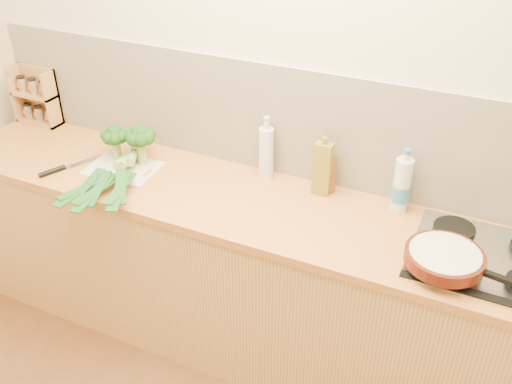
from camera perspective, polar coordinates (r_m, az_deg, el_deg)
room_shell at (r=2.68m, az=2.16°, el=7.10°), size 3.50×3.50×3.50m
counter at (r=2.85m, az=-0.47°, el=-8.44°), size 3.20×0.62×0.90m
gas_hob at (r=2.39m, az=22.22°, el=-6.19°), size 0.58×0.50×0.04m
chopping_board at (r=2.89m, az=-13.17°, el=2.28°), size 0.36×0.28×0.01m
broccoli_left at (r=2.92m, az=-13.94°, el=5.46°), size 0.14×0.14×0.18m
broccoli_right at (r=2.84m, az=-11.51°, el=5.39°), size 0.15×0.15×0.21m
leek_front at (r=2.86m, az=-13.87°, el=2.58°), size 0.10×0.67×0.04m
leek_mid at (r=2.83m, az=-13.17°, el=2.68°), size 0.16×0.70×0.04m
leek_back at (r=2.80m, az=-12.48°, el=2.93°), size 0.34×0.65×0.04m
chefs_knife at (r=2.96m, az=-19.00°, el=2.19°), size 0.16×0.32×0.02m
skillet at (r=2.25m, az=18.39°, el=-6.26°), size 0.43×0.30×0.05m
spice_rack at (r=3.48m, az=-20.99°, el=8.71°), size 0.27×0.11×0.32m
oil_tin at (r=2.58m, az=6.67°, el=2.35°), size 0.08×0.05×0.28m
glass_bottle at (r=2.70m, az=1.03°, el=4.05°), size 0.07×0.07×0.31m
amber_bottle at (r=2.61m, az=7.30°, el=1.96°), size 0.06×0.06×0.24m
water_bottle at (r=2.53m, az=14.33°, el=0.51°), size 0.08×0.08×0.28m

